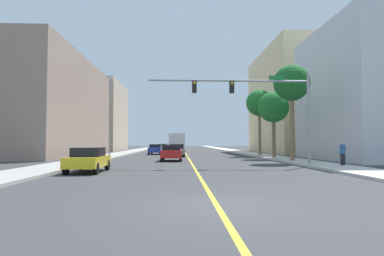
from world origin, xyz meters
TOP-DOWN VIEW (x-y plane):
  - ground at (0.00, 42.00)m, footprint 192.00×192.00m
  - sidewalk_left at (-9.29, 42.00)m, footprint 3.14×168.00m
  - sidewalk_right at (9.29, 42.00)m, footprint 3.14×168.00m
  - lane_marking_center at (0.00, 42.00)m, footprint 0.16×144.00m
  - building_left_near at (-19.22, 33.63)m, footprint 13.05×26.73m
  - building_left_far at (-18.21, 58.14)m, footprint 11.01×16.95m
  - building_right_near at (18.45, 22.00)m, footprint 11.50×14.19m
  - building_right_far at (21.24, 43.97)m, footprint 17.07×21.71m
  - traffic_signal_mast at (4.56, 13.71)m, footprint 11.38×0.36m
  - street_lamp at (-8.22, 25.24)m, footprint 0.56×0.28m
  - palm_near at (8.63, 18.53)m, footprint 3.09×3.09m
  - palm_mid at (8.82, 24.66)m, footprint 3.21×3.21m
  - palm_far at (8.87, 30.80)m, footprint 3.25×3.25m
  - car_blue at (-4.28, 37.38)m, footprint 1.86×4.62m
  - car_gray at (-1.32, 30.02)m, footprint 1.99×4.29m
  - car_yellow at (-6.25, 10.12)m, footprint 1.83×3.98m
  - car_white at (-4.16, 54.75)m, footprint 2.02×4.17m
  - car_red at (-1.69, 21.17)m, footprint 1.91×3.86m
  - delivery_truck at (-1.40, 43.16)m, footprint 2.55×7.49m
  - pedestrian at (10.24, 13.15)m, footprint 0.38×0.38m

SIDE VIEW (x-z plane):
  - ground at x=0.00m, z-range 0.00..0.00m
  - lane_marking_center at x=0.00m, z-range 0.00..0.01m
  - sidewalk_left at x=-9.29m, z-range 0.00..0.15m
  - sidewalk_right at x=9.29m, z-range 0.00..0.15m
  - car_white at x=-4.16m, z-range 0.03..1.41m
  - car_yellow at x=-6.25m, z-range 0.02..1.44m
  - car_blue at x=-4.28m, z-range 0.04..1.46m
  - car_red at x=-1.69m, z-range 0.01..1.49m
  - car_gray at x=-1.32m, z-range 0.02..1.50m
  - pedestrian at x=10.24m, z-range 0.14..1.75m
  - delivery_truck at x=-1.40m, z-range 0.10..3.13m
  - street_lamp at x=-8.22m, z-range 0.58..8.94m
  - traffic_signal_mast at x=4.56m, z-range 1.67..8.04m
  - palm_mid at x=8.82m, z-range 1.89..8.72m
  - building_left_near at x=-19.22m, z-range 0.00..12.28m
  - building_right_near at x=18.45m, z-range 0.00..12.92m
  - palm_far at x=8.87m, z-range 2.47..10.51m
  - palm_near at x=8.63m, z-range 2.61..10.80m
  - building_left_far at x=-18.21m, z-range 0.00..13.58m
  - building_right_far at x=21.24m, z-range 0.00..16.57m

